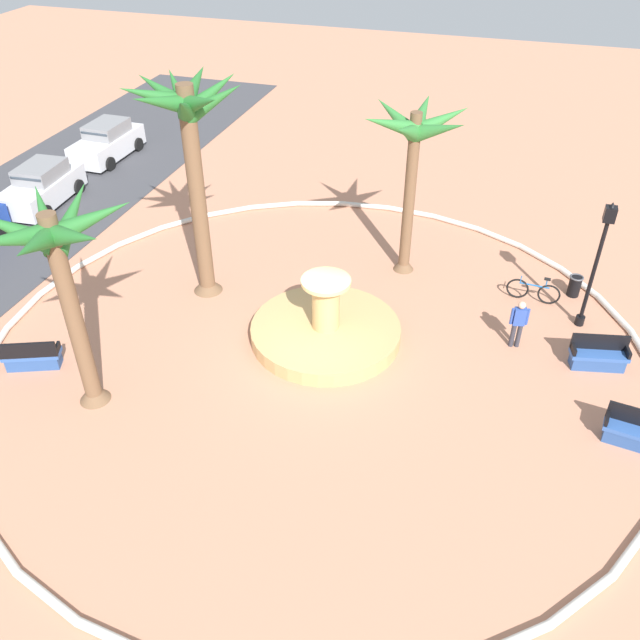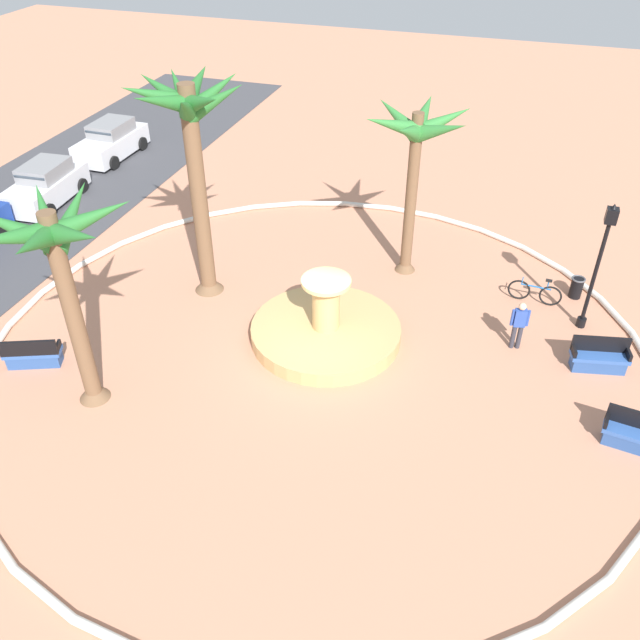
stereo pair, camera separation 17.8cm
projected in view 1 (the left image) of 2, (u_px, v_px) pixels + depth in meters
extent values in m
plane|color=tan|center=(318.00, 351.00, 19.73)|extent=(80.00, 80.00, 0.00)
torus|color=silver|center=(318.00, 348.00, 19.67)|extent=(19.50, 19.50, 0.20)
cylinder|color=tan|center=(326.00, 332.00, 20.12)|extent=(4.54, 4.54, 0.45)
cylinder|color=#19567F|center=(326.00, 333.00, 20.14)|extent=(3.99, 3.99, 0.34)
cylinder|color=tan|center=(326.00, 305.00, 19.53)|extent=(0.82, 0.82, 1.53)
cylinder|color=#E0B370|center=(326.00, 281.00, 19.05)|extent=(1.45, 1.45, 0.12)
cylinder|color=brown|center=(409.00, 196.00, 21.82)|extent=(0.38, 0.38, 5.59)
cone|color=brown|center=(404.00, 263.00, 23.32)|extent=(0.72, 0.72, 0.50)
cone|color=#337F38|center=(422.00, 111.00, 20.98)|extent=(1.92, 0.65, 1.02)
cone|color=#337F38|center=(396.00, 116.00, 20.89)|extent=(1.48, 1.90, 1.22)
cone|color=#337F38|center=(390.00, 124.00, 20.10)|extent=(1.59, 1.86, 1.08)
cone|color=#337F38|center=(407.00, 132.00, 19.75)|extent=(1.96, 0.82, 1.17)
cone|color=#337F38|center=(439.00, 129.00, 19.92)|extent=(1.28, 1.96, 1.19)
cone|color=#337F38|center=(442.00, 120.00, 20.53)|extent=(1.47, 1.91, 1.15)
cylinder|color=brown|center=(197.00, 197.00, 20.37)|extent=(0.51, 0.51, 6.84)
cone|color=brown|center=(208.00, 284.00, 22.24)|extent=(0.96, 0.96, 0.50)
cone|color=#28702D|center=(195.00, 83.00, 19.20)|extent=(1.98, 0.81, 1.01)
cone|color=#28702D|center=(178.00, 92.00, 19.20)|extent=(1.76, 1.68, 1.37)
cone|color=#28702D|center=(162.00, 91.00, 18.91)|extent=(1.01, 1.99, 1.19)
cone|color=#28702D|center=(153.00, 96.00, 18.35)|extent=(1.45, 1.94, 1.06)
cone|color=#28702D|center=(160.00, 102.00, 18.00)|extent=(1.98, 1.28, 1.11)
cone|color=#28702D|center=(184.00, 108.00, 17.94)|extent=(1.96, 1.25, 1.32)
cone|color=#28702D|center=(200.00, 102.00, 17.97)|extent=(1.57, 1.88, 1.12)
cone|color=#28702D|center=(214.00, 101.00, 18.60)|extent=(1.02, 1.95, 1.40)
cone|color=#28702D|center=(211.00, 93.00, 19.00)|extent=(1.88, 1.54, 1.31)
cylinder|color=brown|center=(73.00, 316.00, 16.40)|extent=(0.44, 0.44, 5.58)
cone|color=brown|center=(94.00, 392.00, 17.90)|extent=(0.83, 0.83, 0.50)
cone|color=#28702D|center=(71.00, 217.00, 15.70)|extent=(1.98, 0.68, 1.45)
cone|color=#28702D|center=(45.00, 218.00, 15.64)|extent=(1.79, 1.76, 1.45)
cone|color=#28702D|center=(12.00, 229.00, 15.03)|extent=(1.03, 2.07, 1.30)
cone|color=#28702D|center=(10.00, 239.00, 14.32)|extent=(2.07, 1.28, 1.03)
cone|color=#28702D|center=(35.00, 245.00, 14.17)|extent=(2.08, 1.16, 1.08)
cone|color=#28702D|center=(73.00, 237.00, 14.45)|extent=(1.24, 2.08, 1.07)
cone|color=#28702D|center=(91.00, 219.00, 15.17)|extent=(1.64, 1.95, 1.09)
cube|color=#335BA8|center=(638.00, 432.00, 16.42)|extent=(0.72, 1.65, 0.12)
cube|color=#2B4E8F|center=(635.00, 439.00, 16.57)|extent=(0.66, 1.52, 0.39)
cube|color=black|center=(607.00, 419.00, 16.60)|extent=(0.46, 0.14, 0.24)
cube|color=#335BA8|center=(599.00, 355.00, 18.87)|extent=(0.82, 1.67, 0.12)
cube|color=black|center=(600.00, 342.00, 18.86)|extent=(0.41, 1.58, 0.50)
cube|color=#2B4E8F|center=(597.00, 362.00, 19.02)|extent=(0.76, 1.54, 0.39)
cube|color=black|center=(628.00, 353.00, 18.73)|extent=(0.46, 0.17, 0.24)
cube|color=black|center=(573.00, 350.00, 18.84)|extent=(0.46, 0.17, 0.24)
cube|color=#335BA8|center=(32.00, 354.00, 18.90)|extent=(1.07, 1.67, 0.12)
cube|color=black|center=(27.00, 351.00, 18.55)|extent=(0.68, 1.51, 0.50)
cube|color=#2B4E8F|center=(34.00, 361.00, 19.05)|extent=(0.98, 1.54, 0.39)
cube|color=black|center=(3.00, 352.00, 18.76)|extent=(0.45, 0.24, 0.24)
cube|color=black|center=(57.00, 349.00, 18.87)|extent=(0.45, 0.24, 0.24)
cylinder|color=black|center=(593.00, 275.00, 19.75)|extent=(0.12, 0.12, 3.61)
cylinder|color=black|center=(580.00, 320.00, 20.73)|extent=(0.28, 0.28, 0.30)
cube|color=black|center=(610.00, 214.00, 18.56)|extent=(0.32, 0.32, 0.44)
sphere|color=#F2EDCC|center=(610.00, 214.00, 18.56)|extent=(0.22, 0.22, 0.22)
cone|color=black|center=(613.00, 205.00, 18.40)|extent=(0.20, 0.20, 0.18)
cylinder|color=black|center=(574.00, 286.00, 21.93)|extent=(0.40, 0.40, 0.70)
torus|color=#4C4C51|center=(577.00, 277.00, 21.73)|extent=(0.46, 0.46, 0.06)
torus|color=black|center=(517.00, 288.00, 21.81)|extent=(0.11, 0.72, 0.72)
torus|color=black|center=(549.00, 295.00, 21.52)|extent=(0.11, 0.72, 0.72)
cylinder|color=#1E66B2|center=(534.00, 285.00, 21.53)|extent=(0.11, 0.95, 0.05)
cylinder|color=#1E66B2|center=(546.00, 284.00, 21.34)|extent=(0.04, 0.04, 0.30)
cube|color=black|center=(548.00, 279.00, 21.24)|extent=(0.11, 0.21, 0.06)
cylinder|color=#1E66B2|center=(521.00, 279.00, 21.58)|extent=(0.44, 0.06, 0.03)
cylinder|color=#33333D|center=(519.00, 335.00, 19.69)|extent=(0.14, 0.14, 0.80)
cylinder|color=#33333D|center=(512.00, 335.00, 19.70)|extent=(0.14, 0.14, 0.80)
cube|color=#2D4CA5|center=(520.00, 316.00, 19.29)|extent=(0.27, 0.38, 0.56)
sphere|color=beige|center=(522.00, 305.00, 19.06)|extent=(0.22, 0.22, 0.22)
cylinder|color=#2D4CA5|center=(527.00, 317.00, 19.28)|extent=(0.09, 0.09, 0.53)
cylinder|color=#2D4CA5|center=(512.00, 316.00, 19.31)|extent=(0.09, 0.09, 0.53)
cube|color=silver|center=(42.00, 190.00, 27.22)|extent=(4.11, 1.97, 0.90)
cube|color=gray|center=(40.00, 172.00, 26.95)|extent=(2.09, 1.58, 0.60)
cube|color=#333D47|center=(28.00, 183.00, 26.29)|extent=(0.38, 1.38, 0.51)
cylinder|color=black|center=(46.00, 213.00, 26.27)|extent=(0.65, 0.26, 0.64)
cylinder|color=black|center=(8.00, 208.00, 26.59)|extent=(0.65, 0.26, 0.64)
cylinder|color=black|center=(78.00, 187.00, 28.22)|extent=(0.65, 0.26, 0.64)
cylinder|color=black|center=(42.00, 183.00, 28.54)|extent=(0.65, 0.26, 0.64)
cube|color=silver|center=(107.00, 145.00, 31.18)|extent=(4.02, 1.75, 0.90)
cube|color=gray|center=(107.00, 129.00, 30.90)|extent=(2.02, 1.47, 0.60)
cube|color=#333D47|center=(96.00, 137.00, 30.26)|extent=(0.31, 1.36, 0.51)
cylinder|color=black|center=(110.00, 164.00, 30.20)|extent=(0.64, 0.23, 0.64)
cylinder|color=black|center=(78.00, 159.00, 30.62)|extent=(0.64, 0.23, 0.64)
cylinder|color=black|center=(138.00, 145.00, 32.10)|extent=(0.64, 0.23, 0.64)
cylinder|color=black|center=(107.00, 140.00, 32.53)|extent=(0.64, 0.23, 0.64)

